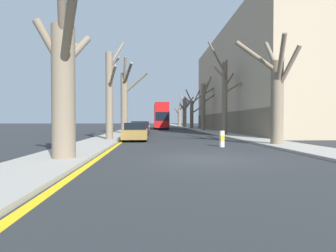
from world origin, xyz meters
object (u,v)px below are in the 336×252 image
(street_tree_left_1, at_px, (110,92))
(double_decker_bus, at_px, (161,115))
(street_tree_right_3, at_px, (192,111))
(street_tree_right_5, at_px, (179,116))
(street_tree_left_2, at_px, (125,100))
(parked_car_0, at_px, (136,132))
(parked_car_2, at_px, (142,127))
(street_tree_right_2, at_px, (204,105))
(street_tree_right_1, at_px, (225,94))
(traffic_bollard, at_px, (222,139))
(street_tree_right_0, at_px, (277,92))
(parked_car_3, at_px, (143,127))
(parked_car_1, at_px, (140,129))
(street_tree_left_0, at_px, (64,80))
(street_tree_right_4, at_px, (185,111))

(street_tree_left_1, height_order, double_decker_bus, street_tree_left_1)
(street_tree_right_3, height_order, street_tree_right_5, street_tree_right_3)
(street_tree_left_2, bearing_deg, double_decker_bus, 76.08)
(parked_car_0, relative_size, parked_car_2, 0.87)
(street_tree_right_2, xyz_separation_m, parked_car_0, (-8.73, -17.71, -3.18))
(double_decker_bus, relative_size, parked_car_2, 2.51)
(double_decker_bus, bearing_deg, street_tree_right_1, -75.23)
(traffic_bollard, bearing_deg, street_tree_left_1, 143.91)
(parked_car_0, height_order, parked_car_2, parked_car_2)
(street_tree_right_0, bearing_deg, parked_car_3, 110.31)
(parked_car_0, bearing_deg, street_tree_left_1, -177.60)
(street_tree_left_2, xyz_separation_m, street_tree_right_5, (10.35, 39.96, -0.97))
(parked_car_1, bearing_deg, street_tree_right_2, 51.82)
(street_tree_left_1, relative_size, street_tree_right_1, 0.82)
(street_tree_left_2, height_order, street_tree_right_0, street_tree_left_2)
(parked_car_0, bearing_deg, traffic_bollard, -45.26)
(street_tree_right_2, bearing_deg, street_tree_right_1, -90.33)
(street_tree_right_3, distance_m, parked_car_3, 13.26)
(street_tree_left_0, distance_m, street_tree_right_0, 11.75)
(street_tree_right_1, bearing_deg, street_tree_right_2, 89.67)
(street_tree_right_1, bearing_deg, street_tree_right_3, 90.00)
(parked_car_0, bearing_deg, parked_car_3, 90.00)
(street_tree_left_2, xyz_separation_m, parked_car_0, (1.76, -9.87, -3.21))
(street_tree_right_5, relative_size, parked_car_3, 1.65)
(street_tree_right_0, height_order, parked_car_2, street_tree_right_0)
(street_tree_right_1, bearing_deg, parked_car_2, 146.50)
(street_tree_left_0, xyz_separation_m, street_tree_left_2, (0.19, 19.82, 0.93))
(street_tree_left_1, relative_size, traffic_bollard, 8.39)
(street_tree_left_1, xyz_separation_m, parked_car_1, (1.87, 6.69, -2.90))
(street_tree_right_4, distance_m, parked_car_2, 27.83)
(street_tree_right_0, distance_m, parked_car_1, 14.34)
(street_tree_left_0, height_order, double_decker_bus, street_tree_left_0)
(traffic_bollard, bearing_deg, parked_car_1, 113.53)
(street_tree_right_1, relative_size, double_decker_bus, 0.82)
(street_tree_left_1, relative_size, double_decker_bus, 0.67)
(street_tree_left_0, height_order, street_tree_right_5, street_tree_right_5)
(street_tree_right_5, bearing_deg, street_tree_right_1, -89.89)
(parked_car_2, bearing_deg, street_tree_right_3, 60.94)
(street_tree_left_2, height_order, parked_car_3, street_tree_left_2)
(street_tree_right_3, bearing_deg, parked_car_0, -107.14)
(street_tree_right_5, xyz_separation_m, parked_car_0, (-8.59, -49.83, -2.24))
(street_tree_left_0, distance_m, street_tree_right_3, 39.51)
(street_tree_right_5, bearing_deg, street_tree_right_2, -89.74)
(street_tree_right_0, height_order, double_decker_bus, street_tree_right_0)
(parked_car_0, bearing_deg, parked_car_2, 90.00)
(street_tree_left_2, relative_size, traffic_bollard, 9.22)
(street_tree_right_0, xyz_separation_m, traffic_bollard, (-3.40, -0.54, -2.68))
(street_tree_right_5, height_order, parked_car_1, street_tree_right_5)
(street_tree_left_2, xyz_separation_m, street_tree_right_2, (10.49, 7.84, -0.03))
(parked_car_0, distance_m, parked_car_3, 18.41)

